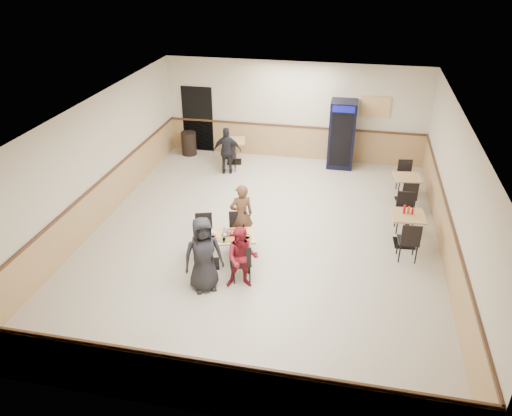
% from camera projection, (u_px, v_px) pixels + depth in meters
% --- Properties ---
extents(ground, '(10.00, 10.00, 0.00)m').
position_uv_depth(ground, '(263.00, 237.00, 11.60)').
color(ground, beige).
rests_on(ground, ground).
extents(room_shell, '(10.00, 10.00, 10.00)m').
position_uv_depth(room_shell, '(347.00, 176.00, 13.20)').
color(room_shell, silver).
rests_on(room_shell, ground).
extents(main_table, '(1.43, 1.00, 0.70)m').
position_uv_depth(main_table, '(224.00, 246.00, 10.42)').
color(main_table, black).
rests_on(main_table, ground).
extents(main_chairs, '(1.54, 1.79, 0.88)m').
position_uv_depth(main_chairs, '(222.00, 247.00, 10.42)').
color(main_chairs, black).
rests_on(main_chairs, ground).
extents(diner_woman_left, '(0.91, 0.81, 1.57)m').
position_uv_depth(diner_woman_left, '(203.00, 255.00, 9.54)').
color(diner_woman_left, black).
rests_on(diner_woman_left, ground).
extents(diner_woman_right, '(0.73, 0.62, 1.32)m').
position_uv_depth(diner_woman_right, '(242.00, 258.00, 9.66)').
color(diner_woman_right, maroon).
rests_on(diner_woman_right, ground).
extents(diner_man_opposite, '(0.64, 0.57, 1.47)m').
position_uv_depth(diner_man_opposite, '(241.00, 215.00, 11.01)').
color(diner_man_opposite, brown).
rests_on(diner_man_opposite, ground).
extents(lone_diner, '(0.87, 0.51, 1.40)m').
position_uv_depth(lone_diner, '(227.00, 151.00, 14.49)').
color(lone_diner, black).
rests_on(lone_diner, ground).
extents(tabletop_clutter, '(1.18, 0.84, 0.12)m').
position_uv_depth(tabletop_clutter, '(224.00, 237.00, 10.25)').
color(tabletop_clutter, '#AD130B').
rests_on(tabletop_clutter, main_table).
extents(side_table_near, '(0.76, 0.76, 0.76)m').
position_uv_depth(side_table_near, '(407.00, 225.00, 11.10)').
color(side_table_near, black).
rests_on(side_table_near, ground).
extents(side_table_near_chair_south, '(0.48, 0.48, 0.96)m').
position_uv_depth(side_table_near_chair_south, '(408.00, 240.00, 10.59)').
color(side_table_near_chair_south, black).
rests_on(side_table_near_chair_south, ground).
extents(side_table_near_chair_north, '(0.48, 0.48, 0.96)m').
position_uv_depth(side_table_near_chair_north, '(405.00, 213.00, 11.64)').
color(side_table_near_chair_north, black).
rests_on(side_table_near_chair_north, ground).
extents(side_table_far, '(0.75, 0.75, 0.71)m').
position_uv_depth(side_table_far, '(406.00, 185.00, 12.97)').
color(side_table_far, black).
rests_on(side_table_far, ground).
extents(side_table_far_chair_south, '(0.47, 0.47, 0.90)m').
position_uv_depth(side_table_far_chair_south, '(408.00, 196.00, 12.49)').
color(side_table_far_chair_south, black).
rests_on(side_table_far_chair_south, ground).
extents(side_table_far_chair_north, '(0.47, 0.47, 0.90)m').
position_uv_depth(side_table_far_chair_north, '(405.00, 177.00, 13.47)').
color(side_table_far_chair_north, black).
rests_on(side_table_far_chair_north, ground).
extents(condiment_caddy, '(0.23, 0.06, 0.20)m').
position_uv_depth(condiment_caddy, '(408.00, 210.00, 10.99)').
color(condiment_caddy, '#B00C16').
rests_on(condiment_caddy, side_table_near).
extents(back_table, '(0.80, 0.80, 0.73)m').
position_uv_depth(back_table, '(234.00, 148.00, 15.30)').
color(back_table, black).
rests_on(back_table, ground).
extents(back_table_chair_lone, '(0.51, 0.51, 0.92)m').
position_uv_depth(back_table_chair_lone, '(229.00, 155.00, 14.81)').
color(back_table_chair_lone, black).
rests_on(back_table_chair_lone, ground).
extents(pepsi_cooler, '(0.77, 0.78, 2.02)m').
position_uv_depth(pepsi_cooler, '(342.00, 134.00, 14.81)').
color(pepsi_cooler, black).
rests_on(pepsi_cooler, ground).
extents(trash_bin, '(0.47, 0.47, 0.74)m').
position_uv_depth(trash_bin, '(189.00, 143.00, 15.94)').
color(trash_bin, black).
rests_on(trash_bin, ground).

